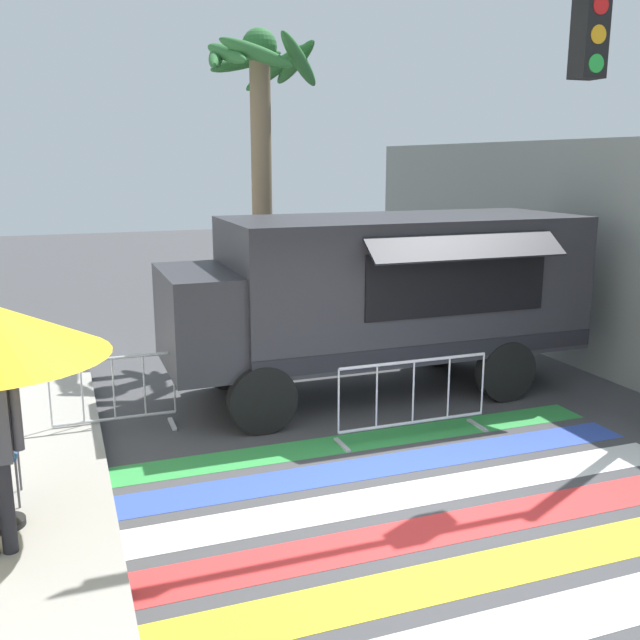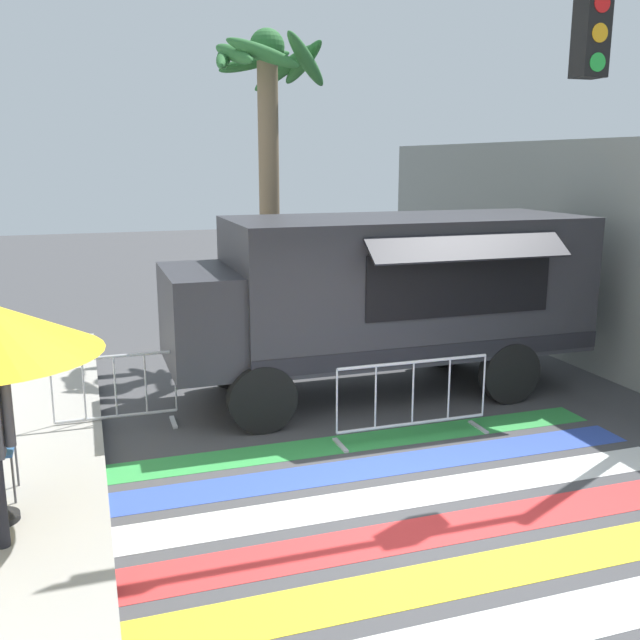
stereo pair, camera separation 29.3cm
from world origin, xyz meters
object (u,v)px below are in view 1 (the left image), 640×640
(traffic_signal_pole, at_px, (623,121))
(palm_tree, at_px, (261,129))
(food_truck, at_px, (373,290))
(barricade_side, at_px, (114,396))
(barricade_front, at_px, (413,399))

(traffic_signal_pole, xyz_separation_m, palm_tree, (-2.84, 5.49, 0.08))
(food_truck, relative_size, traffic_signal_pole, 1.08)
(barricade_side, height_order, palm_tree, palm_tree)
(traffic_signal_pole, bearing_deg, barricade_front, 159.63)
(food_truck, bearing_deg, palm_tree, 106.28)
(barricade_front, distance_m, palm_tree, 5.87)
(food_truck, relative_size, barricade_front, 2.98)
(barricade_front, bearing_deg, palm_tree, 97.68)
(barricade_side, bearing_deg, food_truck, 4.63)
(palm_tree, bearing_deg, food_truck, -73.72)
(traffic_signal_pole, relative_size, barricade_front, 2.75)
(barricade_front, bearing_deg, traffic_signal_pole, -20.37)
(traffic_signal_pole, height_order, barricade_front, traffic_signal_pole)
(food_truck, distance_m, barricade_front, 2.08)
(traffic_signal_pole, distance_m, barricade_side, 7.08)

